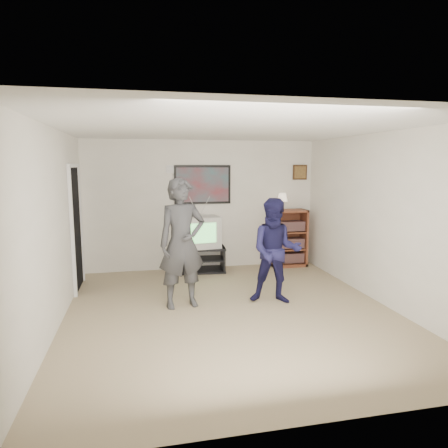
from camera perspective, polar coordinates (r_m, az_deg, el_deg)
name	(u,v)px	position (r m, az deg, el deg)	size (l,w,h in m)	color
room_shell	(226,220)	(5.70, 0.31, 0.57)	(4.51, 5.00, 2.51)	#78674C
media_stand	(200,259)	(7.70, -3.48, -5.02)	(0.99, 0.60, 0.48)	black
crt_television	(200,232)	(7.59, -3.52, -1.10)	(0.70, 0.59, 0.59)	#B1B2AC
bookshelf	(288,238)	(8.14, 9.19, -1.98)	(0.70, 0.40, 1.14)	brown
table_lamp	(282,202)	(7.99, 8.32, 3.19)	(0.21, 0.21, 0.33)	beige
person_tall	(182,243)	(5.70, -6.02, -2.78)	(0.68, 0.44, 1.85)	#353538
person_short	(276,251)	(5.91, 7.41, -3.86)	(0.76, 0.59, 1.56)	#17163C
controller_left	(179,216)	(5.87, -6.51, 1.12)	(0.03, 0.11, 0.03)	white
controller_right	(272,231)	(6.11, 6.92, -1.02)	(0.04, 0.12, 0.04)	white
poster	(203,185)	(7.75, -3.08, 5.63)	(1.10, 0.03, 0.75)	black
air_vent	(174,169)	(7.68, -7.19, 7.79)	(0.28, 0.02, 0.14)	white
small_picture	(300,172)	(8.30, 10.79, 7.27)	(0.30, 0.03, 0.30)	#3B2212
doorway	(76,229)	(6.93, -20.42, -0.64)	(0.03, 0.85, 2.00)	black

